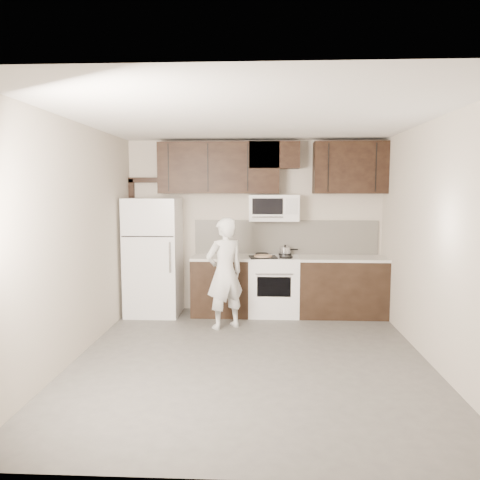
# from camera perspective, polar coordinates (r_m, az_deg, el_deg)

# --- Properties ---
(floor) EXTENTS (4.50, 4.50, 0.00)m
(floor) POSITION_cam_1_polar(r_m,az_deg,el_deg) (5.52, 1.31, -14.30)
(floor) COLOR #514E4C
(floor) RESTS_ON ground
(back_wall) EXTENTS (4.00, 0.00, 4.00)m
(back_wall) POSITION_cam_1_polar(r_m,az_deg,el_deg) (7.44, 1.79, 1.69)
(back_wall) COLOR beige
(back_wall) RESTS_ON ground
(ceiling) EXTENTS (4.50, 4.50, 0.00)m
(ceiling) POSITION_cam_1_polar(r_m,az_deg,el_deg) (5.23, 1.39, 14.63)
(ceiling) COLOR white
(ceiling) RESTS_ON back_wall
(counter_run) EXTENTS (2.95, 0.64, 0.91)m
(counter_run) POSITION_cam_1_polar(r_m,az_deg,el_deg) (7.28, 6.50, -5.57)
(counter_run) COLOR black
(counter_run) RESTS_ON floor
(stove) EXTENTS (0.76, 0.66, 0.94)m
(stove) POSITION_cam_1_polar(r_m,az_deg,el_deg) (7.26, 4.10, -5.53)
(stove) COLOR white
(stove) RESTS_ON floor
(backsplash) EXTENTS (2.90, 0.02, 0.54)m
(backsplash) POSITION_cam_1_polar(r_m,az_deg,el_deg) (7.46, 5.63, 0.36)
(backsplash) COLOR beige
(backsplash) RESTS_ON counter_run
(upper_cabinets) EXTENTS (3.48, 0.35, 0.78)m
(upper_cabinets) POSITION_cam_1_polar(r_m,az_deg,el_deg) (7.26, 3.45, 8.93)
(upper_cabinets) COLOR black
(upper_cabinets) RESTS_ON back_wall
(microwave) EXTENTS (0.76, 0.42, 0.40)m
(microwave) POSITION_cam_1_polar(r_m,az_deg,el_deg) (7.24, 4.15, 3.93)
(microwave) COLOR white
(microwave) RESTS_ON upper_cabinets
(refrigerator) EXTENTS (0.80, 0.76, 1.80)m
(refrigerator) POSITION_cam_1_polar(r_m,az_deg,el_deg) (7.33, -10.48, -2.02)
(refrigerator) COLOR white
(refrigerator) RESTS_ON floor
(door_trim) EXTENTS (0.50, 0.08, 2.12)m
(door_trim) POSITION_cam_1_polar(r_m,az_deg,el_deg) (7.69, -12.67, 0.92)
(door_trim) COLOR black
(door_trim) RESTS_ON floor
(saucepan) EXTENTS (0.29, 0.17, 0.16)m
(saucepan) POSITION_cam_1_polar(r_m,az_deg,el_deg) (7.33, 5.53, -1.34)
(saucepan) COLOR silver
(saucepan) RESTS_ON stove
(baking_tray) EXTENTS (0.44, 0.35, 0.02)m
(baking_tray) POSITION_cam_1_polar(r_m,az_deg,el_deg) (7.03, 2.83, -2.10)
(baking_tray) COLOR black
(baking_tray) RESTS_ON counter_run
(pizza) EXTENTS (0.31, 0.31, 0.02)m
(pizza) POSITION_cam_1_polar(r_m,az_deg,el_deg) (7.02, 2.83, -1.94)
(pizza) COLOR #D3B38D
(pizza) RESTS_ON baking_tray
(person) EXTENTS (0.68, 0.62, 1.55)m
(person) POSITION_cam_1_polar(r_m,az_deg,el_deg) (6.50, -1.87, -4.06)
(person) COLOR white
(person) RESTS_ON floor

